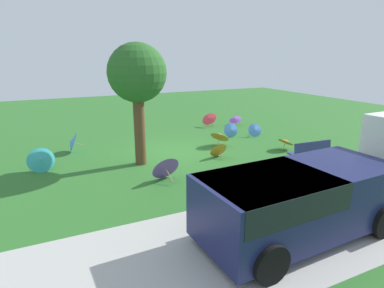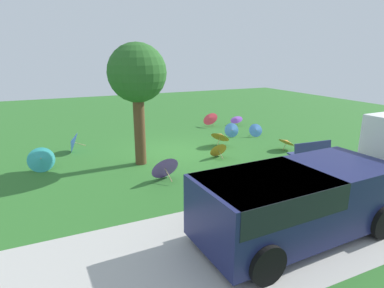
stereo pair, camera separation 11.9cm
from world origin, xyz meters
The scene contains 15 objects.
ground centered at (0.00, 0.00, 0.00)m, with size 40.00×40.00×0.00m, color #2D6B28.
road_strip centered at (0.00, 6.69, 0.00)m, with size 40.00×3.64×0.01m, color #B2AFA8.
van_dark centered at (-0.04, 6.95, 0.91)m, with size 4.67×2.27×1.53m.
park_bench centered at (-4.01, 3.49, 0.47)m, with size 1.63×0.59×0.90m.
shade_tree centered at (1.54, 0.74, 3.21)m, with size 2.05×2.05×4.33m.
parasol_orange_0 centered at (-4.54, 1.63, 0.37)m, with size 0.75×0.78×0.58m.
parasol_purple_1 centered at (1.31, 2.57, 0.44)m, with size 0.98×0.94×0.88m.
parasol_red_0 centered at (-3.71, -3.71, 0.48)m, with size 1.01×1.07×0.81m.
parasol_purple_2 centered at (-5.19, -3.32, 0.38)m, with size 0.91×0.92×0.58m.
parasol_orange_2 centered at (-2.32, -0.11, 0.46)m, with size 1.09×1.11×0.78m.
parasol_teal_1 centered at (4.89, 0.04, 0.43)m, with size 0.92×0.89×0.85m.
parasol_blue_0 centered at (-4.72, -0.80, 0.32)m, with size 0.74×0.62×0.64m.
parasol_blue_2 centered at (3.69, -1.83, 0.44)m, with size 0.79×0.93×0.87m.
parasol_orange_3 centered at (-1.41, 1.27, 0.32)m, with size 0.70×0.68×0.65m.
parasol_blue_3 centered at (-3.58, -1.18, 0.35)m, with size 0.75×0.69×0.71m.
Camera 2 is at (4.59, 11.80, 3.93)m, focal length 30.07 mm.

